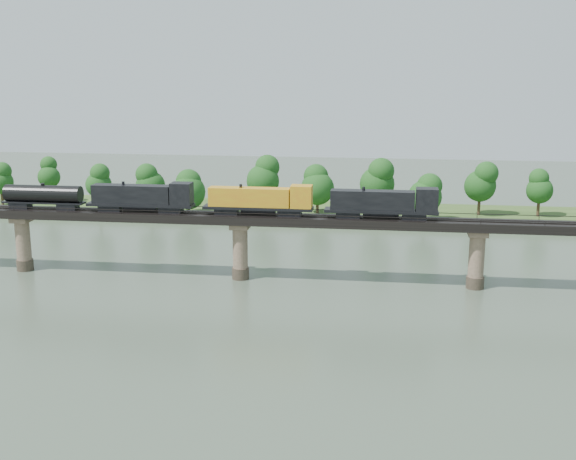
# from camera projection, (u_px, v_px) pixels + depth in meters

# --- Properties ---
(ground) EXTENTS (400.00, 400.00, 0.00)m
(ground) POSITION_uv_depth(u_px,v_px,m) (196.00, 342.00, 97.23)
(ground) COLOR #384637
(ground) RESTS_ON ground
(far_bank) EXTENTS (300.00, 24.00, 1.60)m
(far_bank) POSITION_uv_depth(u_px,v_px,m) (285.00, 212.00, 179.12)
(far_bank) COLOR #2F4A1D
(far_bank) RESTS_ON ground
(bridge) EXTENTS (236.00, 30.00, 11.50)m
(bridge) POSITION_uv_depth(u_px,v_px,m) (240.00, 248.00, 124.97)
(bridge) COLOR #473A2D
(bridge) RESTS_ON ground
(bridge_superstructure) EXTENTS (220.00, 4.90, 0.75)m
(bridge_superstructure) POSITION_uv_depth(u_px,v_px,m) (240.00, 213.00, 123.55)
(bridge_superstructure) COLOR black
(bridge_superstructure) RESTS_ON bridge
(far_treeline) EXTENTS (289.06, 17.54, 13.60)m
(far_treeline) POSITION_uv_depth(u_px,v_px,m) (248.00, 182.00, 174.08)
(far_treeline) COLOR #382619
(far_treeline) RESTS_ON far_bank
(freight_train) EXTENTS (76.32, 2.97, 5.25)m
(freight_train) POSITION_uv_depth(u_px,v_px,m) (219.00, 199.00, 123.52)
(freight_train) COLOR black
(freight_train) RESTS_ON bridge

